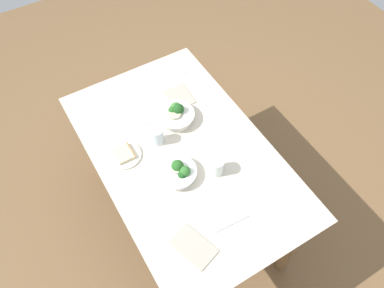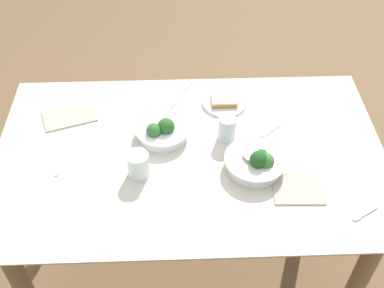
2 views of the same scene
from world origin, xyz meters
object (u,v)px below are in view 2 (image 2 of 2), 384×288
(water_glass_side, at_px, (138,164))
(napkin_folded_lower, at_px, (298,189))
(table_knife_left, at_px, (62,156))
(fork_by_far_bowl, at_px, (271,130))
(napkin_folded_upper, at_px, (69,116))
(broccoli_bowl_far, at_px, (162,130))
(table_knife_right, at_px, (182,95))
(broccoli_bowl_near, at_px, (256,162))
(bread_side_plate, at_px, (224,101))
(water_glass_center, at_px, (227,128))
(fork_by_near_bowl, at_px, (364,214))

(water_glass_side, height_order, napkin_folded_lower, water_glass_side)
(water_glass_side, distance_m, table_knife_left, 0.32)
(fork_by_far_bowl, relative_size, napkin_folded_upper, 0.42)
(broccoli_bowl_far, height_order, table_knife_right, broccoli_bowl_far)
(broccoli_bowl_near, distance_m, napkin_folded_upper, 0.80)
(bread_side_plate, height_order, water_glass_center, water_glass_center)
(broccoli_bowl_near, relative_size, napkin_folded_lower, 1.27)
(fork_by_near_bowl, distance_m, table_knife_right, 0.90)
(bread_side_plate, relative_size, water_glass_center, 1.86)
(broccoli_bowl_far, xyz_separation_m, fork_by_far_bowl, (0.44, 0.02, -0.03))
(broccoli_bowl_near, height_order, table_knife_right, broccoli_bowl_near)
(broccoli_bowl_far, xyz_separation_m, broccoli_bowl_near, (0.35, -0.18, 0.00))
(bread_side_plate, xyz_separation_m, table_knife_left, (-0.64, -0.29, -0.01))
(broccoli_bowl_far, height_order, broccoli_bowl_near, broccoli_bowl_near)
(broccoli_bowl_near, relative_size, bread_side_plate, 1.19)
(bread_side_plate, relative_size, fork_by_near_bowl, 1.91)
(table_knife_left, bearing_deg, broccoli_bowl_near, 86.60)
(bread_side_plate, relative_size, table_knife_right, 1.00)
(broccoli_bowl_near, xyz_separation_m, table_knife_right, (-0.26, 0.44, -0.03))
(bread_side_plate, bearing_deg, broccoli_bowl_far, -143.72)
(broccoli_bowl_near, height_order, fork_by_far_bowl, broccoli_bowl_near)
(broccoli_bowl_near, xyz_separation_m, fork_by_near_bowl, (0.34, -0.22, -0.03))
(fork_by_far_bowl, bearing_deg, table_knife_right, -73.80)
(broccoli_bowl_far, distance_m, bread_side_plate, 0.33)
(water_glass_side, relative_size, napkin_folded_lower, 0.56)
(fork_by_far_bowl, distance_m, table_knife_right, 0.43)
(napkin_folded_lower, bearing_deg, water_glass_side, 170.52)
(bread_side_plate, relative_size, napkin_folded_upper, 0.90)
(fork_by_far_bowl, bearing_deg, water_glass_side, -18.38)
(napkin_folded_upper, bearing_deg, broccoli_bowl_far, -18.91)
(broccoli_bowl_far, relative_size, napkin_folded_lower, 1.21)
(fork_by_far_bowl, bearing_deg, table_knife_left, -32.44)
(water_glass_center, relative_size, napkin_folded_upper, 0.48)
(bread_side_plate, distance_m, fork_by_far_bowl, 0.25)
(water_glass_center, relative_size, water_glass_side, 1.02)
(fork_by_far_bowl, bearing_deg, water_glass_center, -30.33)
(fork_by_near_bowl, bearing_deg, fork_by_far_bowl, -87.69)
(table_knife_left, distance_m, napkin_folded_upper, 0.23)
(table_knife_right, bearing_deg, napkin_folded_lower, 65.08)
(broccoli_bowl_near, xyz_separation_m, water_glass_side, (-0.43, -0.01, 0.01))
(napkin_folded_lower, bearing_deg, napkin_folded_upper, 154.36)
(broccoli_bowl_near, distance_m, water_glass_center, 0.19)
(water_glass_center, height_order, napkin_folded_upper, water_glass_center)
(broccoli_bowl_far, xyz_separation_m, fork_by_near_bowl, (0.69, -0.41, -0.03))
(bread_side_plate, bearing_deg, water_glass_side, -131.96)
(bread_side_plate, xyz_separation_m, table_knife_right, (-0.18, 0.06, -0.01))
(table_knife_left, bearing_deg, napkin_folded_lower, 81.09)
(broccoli_bowl_near, height_order, napkin_folded_lower, broccoli_bowl_near)
(napkin_folded_lower, bearing_deg, fork_by_near_bowl, -30.27)
(water_glass_center, xyz_separation_m, water_glass_side, (-0.34, -0.18, -0.00))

